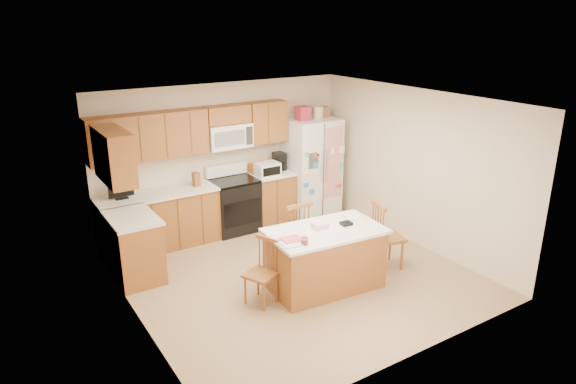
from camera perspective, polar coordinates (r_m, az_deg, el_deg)
ground at (r=7.50m, az=0.84°, el=-9.12°), size 4.50×4.50×0.00m
room_shell at (r=6.94m, az=0.90°, el=1.43°), size 4.60×4.60×2.52m
cabinetry at (r=8.21m, az=-11.82°, el=-0.02°), size 3.36×1.56×2.15m
stove at (r=8.84m, az=-6.05°, el=-1.35°), size 0.76×0.65×1.13m
refrigerator at (r=9.42m, az=2.61°, el=2.87°), size 0.90×0.79×2.04m
island at (r=7.02m, az=4.10°, el=-7.33°), size 1.62×1.03×0.94m
windsor_chair_left at (r=6.65m, az=-2.94°, el=-9.02°), size 0.47×0.48×0.87m
windsor_chair_back at (r=7.54m, az=0.66°, el=-4.86°), size 0.45×0.43×1.02m
windsor_chair_right at (r=7.65m, az=10.83°, el=-4.93°), size 0.51×0.52×1.01m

